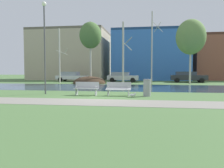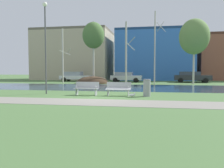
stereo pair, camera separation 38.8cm
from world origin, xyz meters
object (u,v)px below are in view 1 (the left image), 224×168
Objects in this scene: streetlamp at (44,34)px; parked_van_nearest_white at (71,76)px; parked_sedan_second_silver at (123,77)px; bench_right at (118,88)px; bench_left at (86,88)px; trash_bin at (147,87)px; seagull at (133,95)px; parked_hatch_third_dark at (188,77)px.

streetlamp is 18.74m from parked_van_nearest_white.
bench_right is at bearing -84.98° from parked_sedan_second_silver.
bench_left is 1.50× the size of trash_bin.
parked_sedan_second_silver is at bearing 97.84° from seagull.
trash_bin is 1.10m from seagull.
seagull is (-0.86, -0.55, -0.43)m from trash_bin.
seagull is 0.09× the size of parked_hatch_third_dark.
trash_bin is at bearing -0.34° from bench_left.
bench_right is 20.57m from parked_van_nearest_white.
parked_hatch_third_dark is (16.74, -0.34, 0.02)m from parked_van_nearest_white.
bench_left is 3.93m from trash_bin.
trash_bin is 17.78m from parked_sedan_second_silver.
parked_van_nearest_white is at bearing 103.11° from streetlamp.
streetlamp is 1.30× the size of parked_hatch_third_dark.
bench_left and bench_right have the same top height.
streetlamp is (-5.13, 0.37, 3.63)m from bench_right.
seagull is at bearing -109.22° from parked_hatch_third_dark.
bench_left is 0.26× the size of streetlamp.
parked_van_nearest_white reaches higher than bench_right.
bench_right is 1.81m from trash_bin.
trash_bin reaches higher than bench_right.
parked_van_nearest_white is at bearing 178.85° from parked_hatch_third_dark.
parked_van_nearest_white reaches higher than parked_sedan_second_silver.
parked_sedan_second_silver is at bearing -6.56° from parked_van_nearest_white.
bench_right is at bearing -112.41° from parked_hatch_third_dark.
bench_left is 4.73m from streetlamp.
streetlamp is at bearing 176.73° from trash_bin.
bench_right is at bearing 179.25° from trash_bin.
bench_left is 19.70m from parked_van_nearest_white.
seagull is at bearing -61.50° from parked_van_nearest_white.
trash_bin is at bearing -58.79° from parked_van_nearest_white.
streetlamp is 21.89m from parked_hatch_third_dark.
parked_hatch_third_dark is (9.54, 18.00, 0.32)m from bench_left.
trash_bin reaches higher than seagull.
streetlamp reaches higher than parked_hatch_third_dark.
parked_van_nearest_white is at bearing 173.44° from parked_sedan_second_silver.
parked_van_nearest_white is (-7.19, 18.33, 0.29)m from bench_left.
trash_bin is at bearing -3.27° from streetlamp.
streetlamp is (-6.94, 0.40, 3.54)m from trash_bin.
trash_bin is 0.22× the size of parked_hatch_third_dark.
parked_van_nearest_white is at bearing 116.93° from bench_right.
bench_left is 0.34× the size of parked_van_nearest_white.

